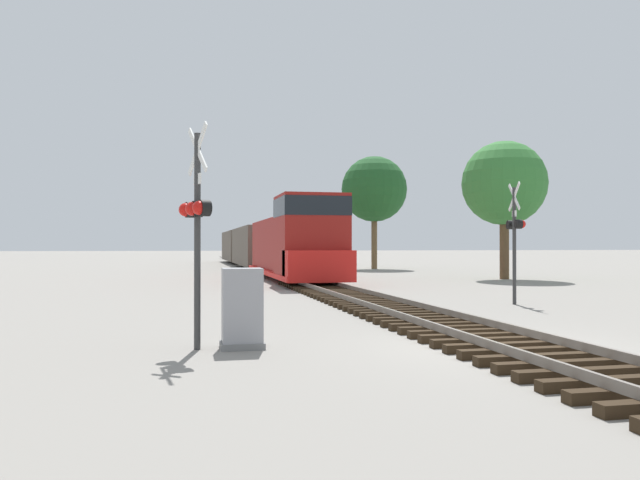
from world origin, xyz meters
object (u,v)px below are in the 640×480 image
crossing_signal_far (515,231)px  tree_far_right (504,184)px  tree_mid_background (374,189)px  freight_train (259,246)px  crossing_signal_near (196,217)px  relay_cabinet (242,309)px

crossing_signal_far → tree_far_right: bearing=-20.1°
tree_far_right → tree_mid_background: size_ratio=0.86×
freight_train → crossing_signal_near: size_ratio=11.54×
freight_train → tree_mid_background: size_ratio=5.27×
relay_cabinet → crossing_signal_far: bearing=35.4°
relay_cabinet → tree_mid_background: tree_mid_background is taller
crossing_signal_near → crossing_signal_far: bearing=103.1°
tree_mid_background → crossing_signal_far: bearing=-98.6°
tree_far_right → tree_mid_background: tree_mid_background is taller
freight_train → tree_mid_background: tree_mid_background is taller
relay_cabinet → tree_far_right: tree_far_right is taller
crossing_signal_near → relay_cabinet: size_ratio=2.78×
crossing_signal_near → crossing_signal_far: 12.32m
relay_cabinet → tree_far_right: 26.80m
relay_cabinet → tree_far_right: size_ratio=0.19×
freight_train → crossing_signal_near: bearing=-98.5°
freight_train → tree_far_right: tree_far_right is taller
freight_train → tree_mid_background: bearing=-4.7°
freight_train → tree_far_right: 20.98m
freight_train → relay_cabinet: size_ratio=32.11×
crossing_signal_near → tree_far_right: (17.51, 20.45, 2.94)m
freight_train → relay_cabinet: bearing=-97.3°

